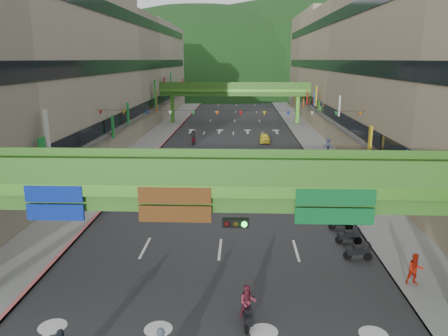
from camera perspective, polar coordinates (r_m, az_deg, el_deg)
road_slab at (r=62.91m, az=1.16°, el=3.96°), size 18.00×140.00×0.02m
sidewalk_left at (r=64.06m, az=-8.75°, el=4.04°), size 4.00×140.00×0.15m
sidewalk_right at (r=63.65m, az=11.13°, el=3.88°), size 4.00×140.00×0.15m
curb_left at (r=63.72m, az=-7.07°, el=4.06°), size 0.20×140.00×0.18m
curb_right at (r=63.38m, az=9.43°, el=3.92°), size 0.20×140.00×0.18m
building_row_left at (r=65.14m, az=-16.09°, el=12.14°), size 12.80×95.00×19.00m
building_row_right at (r=64.44m, az=18.67°, el=11.94°), size 12.80×95.00×19.00m
overpass_near at (r=18.25m, az=1.36°, el=-4.41°), size 28.00×12.27×7.10m
overpass_far at (r=77.15m, az=1.40°, el=9.86°), size 28.00×2.20×7.10m
hill_left at (r=173.04m, az=-3.15°, el=10.34°), size 168.00×140.00×112.00m
hill_right at (r=193.72m, az=9.49°, el=10.56°), size 208.00×176.00×128.00m
bunting_string at (r=42.25m, az=0.65°, el=7.19°), size 26.00×0.36×0.47m
scooter_rider_mid at (r=19.20m, az=3.11°, el=-17.48°), size 0.79×1.60×1.86m
scooter_rider_far at (r=58.12m, az=-3.99°, el=4.04°), size 0.79×1.60×1.90m
parked_scooter_row at (r=28.90m, az=15.49°, el=-7.73°), size 1.60×7.21×1.08m
car_silver at (r=48.67m, az=-6.94°, el=1.66°), size 1.69×4.08×1.31m
car_yellow at (r=59.50m, az=5.31°, el=3.91°), size 1.47×3.59×1.22m
pedestrian_red at (r=23.98m, az=23.65°, el=-12.35°), size 0.79×0.62×1.61m
pedestrian_dark at (r=45.43m, az=13.14°, el=0.71°), size 1.03×0.82×1.63m
pedestrian_blue at (r=53.13m, az=13.46°, el=2.71°), size 1.02×0.90×1.84m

